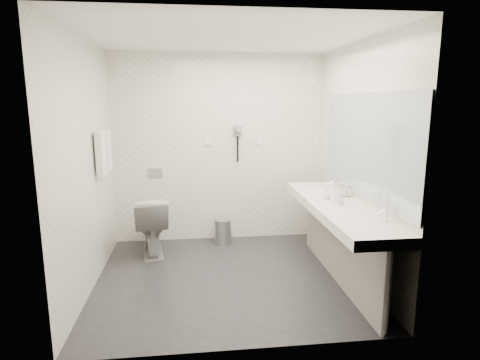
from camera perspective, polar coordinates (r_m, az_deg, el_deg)
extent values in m
plane|color=#252428|center=(4.51, -1.71, -13.61)|extent=(2.80, 2.80, 0.00)
plane|color=white|center=(4.14, -1.93, 19.62)|extent=(2.80, 2.80, 0.00)
plane|color=white|center=(5.43, -3.02, 4.40)|extent=(2.80, 0.00, 2.80)
plane|color=white|center=(2.88, 0.45, -1.77)|extent=(2.80, 0.00, 2.80)
plane|color=white|center=(4.26, -20.93, 1.76)|extent=(0.00, 2.60, 2.60)
plane|color=white|center=(4.49, 16.31, 2.50)|extent=(0.00, 2.60, 2.60)
cube|color=white|center=(4.29, 13.63, -3.88)|extent=(0.55, 2.20, 0.10)
cube|color=gray|center=(4.43, 13.68, -9.18)|extent=(0.03, 2.15, 0.75)
cylinder|color=silver|center=(3.57, 20.12, -14.74)|extent=(0.06, 0.06, 0.75)
cylinder|color=silver|center=(5.37, 10.13, -5.38)|extent=(0.06, 0.06, 0.75)
cube|color=#B2BCC6|center=(4.27, 17.31, 4.74)|extent=(0.02, 2.20, 1.05)
ellipsoid|color=white|center=(3.71, 17.14, -5.92)|extent=(0.40, 0.31, 0.05)
ellipsoid|color=white|center=(4.88, 11.02, -1.53)|extent=(0.40, 0.31, 0.05)
cylinder|color=silver|center=(3.76, 19.94, -4.41)|extent=(0.04, 0.04, 0.15)
cylinder|color=silver|center=(4.93, 13.22, -0.43)|extent=(0.04, 0.04, 0.15)
imported|color=silver|center=(4.30, 13.73, -2.42)|extent=(0.07, 0.07, 0.11)
imported|color=silver|center=(4.45, 12.23, -2.00)|extent=(0.10, 0.10, 0.09)
imported|color=silver|center=(4.18, 14.11, -2.65)|extent=(0.06, 0.06, 0.14)
cylinder|color=silver|center=(4.61, 14.33, -1.52)|extent=(0.08, 0.08, 0.11)
cylinder|color=silver|center=(4.60, 15.13, -1.61)|extent=(0.07, 0.07, 0.11)
imported|color=white|center=(5.17, -12.45, -6.23)|extent=(0.50, 0.77, 0.74)
cube|color=#B2B5BA|center=(5.47, -11.90, 1.04)|extent=(0.18, 0.02, 0.12)
cylinder|color=#B2B5BA|center=(5.45, -2.43, -7.35)|extent=(0.26, 0.26, 0.32)
cylinder|color=#B2B5BA|center=(5.39, -2.45, -5.66)|extent=(0.23, 0.23, 0.02)
cylinder|color=silver|center=(4.75, -19.01, 6.45)|extent=(0.02, 0.62, 0.02)
cube|color=white|center=(4.63, -19.07, 3.60)|extent=(0.07, 0.24, 0.48)
cube|color=white|center=(4.90, -18.40, 4.04)|extent=(0.07, 0.24, 0.48)
cube|color=gray|center=(5.40, -0.36, 7.04)|extent=(0.10, 0.04, 0.14)
cylinder|color=gray|center=(5.33, -0.27, 7.30)|extent=(0.08, 0.14, 0.08)
cylinder|color=black|center=(5.41, -0.33, 4.38)|extent=(0.02, 0.02, 0.35)
cube|color=white|center=(5.40, -4.62, 5.40)|extent=(0.09, 0.02, 0.09)
cube|color=white|center=(5.47, 2.76, 5.50)|extent=(0.09, 0.02, 0.09)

